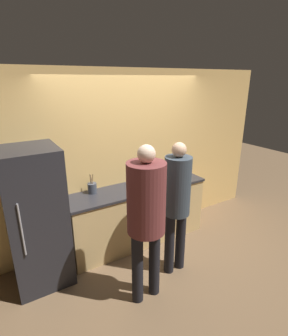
# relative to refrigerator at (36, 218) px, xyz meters

# --- Properties ---
(ground_plane) EXTENTS (14.00, 14.00, 0.00)m
(ground_plane) POSITION_rel_refrigerator_xyz_m (1.45, -0.25, -0.87)
(ground_plane) COLOR brown
(wall_back) EXTENTS (5.20, 0.06, 2.60)m
(wall_back) POSITION_rel_refrigerator_xyz_m (1.45, 0.37, 0.43)
(wall_back) COLOR #E0B266
(wall_back) RESTS_ON ground_plane
(counter) EXTENTS (2.17, 0.59, 0.93)m
(counter) POSITION_rel_refrigerator_xyz_m (1.45, 0.08, -0.40)
(counter) COLOR tan
(counter) RESTS_ON ground_plane
(refrigerator) EXTENTS (0.65, 0.72, 1.74)m
(refrigerator) POSITION_rel_refrigerator_xyz_m (0.00, 0.00, 0.00)
(refrigerator) COLOR #232328
(refrigerator) RESTS_ON ground_plane
(person_left) EXTENTS (0.41, 0.41, 1.85)m
(person_left) POSITION_rel_refrigerator_xyz_m (0.97, -0.95, 0.28)
(person_left) COLOR black
(person_left) RESTS_ON ground_plane
(person_center) EXTENTS (0.33, 0.33, 1.76)m
(person_center) POSITION_rel_refrigerator_xyz_m (1.54, -0.75, 0.17)
(person_center) COLOR black
(person_center) RESTS_ON ground_plane
(fruit_bowl) EXTENTS (0.30, 0.30, 0.11)m
(fruit_bowl) POSITION_rel_refrigerator_xyz_m (2.02, -0.06, 0.10)
(fruit_bowl) COLOR brown
(fruit_bowl) RESTS_ON counter
(utensil_crock) EXTENTS (0.13, 0.13, 0.28)m
(utensil_crock) POSITION_rel_refrigerator_xyz_m (0.80, 0.21, 0.13)
(utensil_crock) COLOR #3D424C
(utensil_crock) RESTS_ON counter
(bottle_dark) EXTENTS (0.07, 0.07, 0.14)m
(bottle_dark) POSITION_rel_refrigerator_xyz_m (1.34, -0.11, 0.11)
(bottle_dark) COLOR #333338
(bottle_dark) RESTS_ON counter
(cup_white) EXTENTS (0.08, 0.08, 0.10)m
(cup_white) POSITION_rel_refrigerator_xyz_m (2.27, 0.16, 0.11)
(cup_white) COLOR white
(cup_white) RESTS_ON counter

